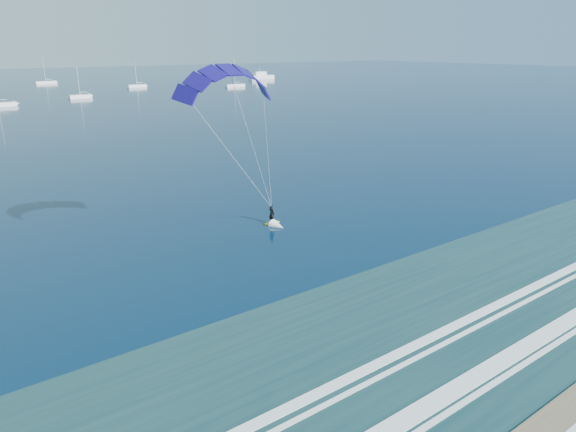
# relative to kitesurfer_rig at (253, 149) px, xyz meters

# --- Properties ---
(kitesurfer_rig) EXTENTS (14.96, 9.82, 16.99)m
(kitesurfer_rig) POSITION_rel_kitesurfer_rig_xyz_m (0.00, 0.00, 0.00)
(kitesurfer_rig) COLOR yellow
(kitesurfer_rig) RESTS_ON ground
(motor_yacht) EXTENTS (14.15, 3.77, 5.96)m
(motor_yacht) POSITION_rel_kitesurfer_rig_xyz_m (132.52, 199.63, -7.25)
(motor_yacht) COLOR white
(motor_yacht) RESTS_ON ground
(sailboat_3) EXTENTS (7.17, 2.40, 10.17)m
(sailboat_3) POSITION_rel_kitesurfer_rig_xyz_m (25.44, 149.22, -8.12)
(sailboat_3) COLOR white
(sailboat_3) RESTS_ON ground
(sailboat_4) EXTENTS (9.11, 2.40, 12.34)m
(sailboat_4) POSITION_rel_kitesurfer_rig_xyz_m (32.17, 231.03, -8.11)
(sailboat_4) COLOR white
(sailboat_4) RESTS_ON ground
(sailboat_5) EXTENTS (7.90, 2.40, 10.89)m
(sailboat_5) POSITION_rel_kitesurfer_rig_xyz_m (58.44, 184.00, -8.11)
(sailboat_5) COLOR white
(sailboat_5) RESTS_ON ground
(sailboat_6) EXTENTS (8.82, 2.40, 11.94)m
(sailboat_6) POSITION_rel_kitesurfer_rig_xyz_m (93.71, 161.43, -8.11)
(sailboat_6) COLOR white
(sailboat_6) RESTS_ON ground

